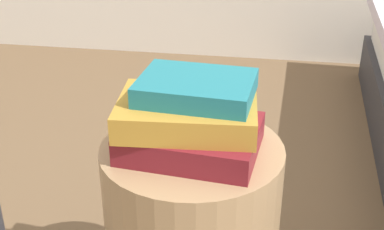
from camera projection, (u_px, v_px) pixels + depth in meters
book_maroon at (190, 138)px, 1.07m from camera, size 0.29×0.23×0.06m
book_ochre at (187, 113)px, 1.05m from camera, size 0.29×0.21×0.05m
book_teal at (196, 88)px, 1.04m from camera, size 0.24×0.18×0.04m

